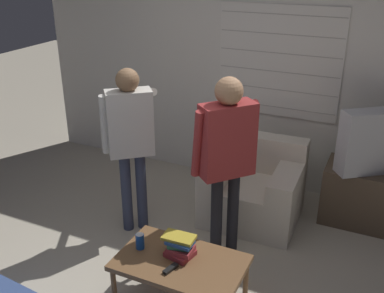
{
  "coord_description": "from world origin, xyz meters",
  "views": [
    {
      "loc": [
        1.48,
        -2.6,
        2.54
      ],
      "look_at": [
        0.02,
        0.54,
        1.0
      ],
      "focal_mm": 42.0,
      "sensor_mm": 36.0,
      "label": 1
    }
  ],
  "objects_px": {
    "soda_can": "(140,241)",
    "person_right_standing": "(226,148)",
    "armchair_beige": "(254,188)",
    "coffee_table": "(181,265)",
    "book_stack": "(180,247)",
    "person_left_standing": "(130,132)",
    "tv": "(382,141)",
    "spare_remote": "(171,269)"
  },
  "relations": [
    {
      "from": "tv",
      "to": "person_left_standing",
      "type": "xyz_separation_m",
      "value": [
        -2.08,
        -1.05,
        0.12
      ]
    },
    {
      "from": "person_right_standing",
      "to": "soda_can",
      "type": "height_order",
      "value": "person_right_standing"
    },
    {
      "from": "soda_can",
      "to": "spare_remote",
      "type": "xyz_separation_m",
      "value": [
        0.33,
        -0.13,
        -0.05
      ]
    },
    {
      "from": "person_left_standing",
      "to": "book_stack",
      "type": "relative_size",
      "value": 6.44
    },
    {
      "from": "coffee_table",
      "to": "person_right_standing",
      "type": "distance_m",
      "value": 0.99
    },
    {
      "from": "coffee_table",
      "to": "book_stack",
      "type": "relative_size",
      "value": 3.8
    },
    {
      "from": "person_left_standing",
      "to": "person_right_standing",
      "type": "relative_size",
      "value": 0.97
    },
    {
      "from": "coffee_table",
      "to": "person_right_standing",
      "type": "bearing_deg",
      "value": 85.12
    },
    {
      "from": "coffee_table",
      "to": "tv",
      "type": "xyz_separation_m",
      "value": [
        1.19,
        1.83,
        0.51
      ]
    },
    {
      "from": "person_left_standing",
      "to": "spare_remote",
      "type": "height_order",
      "value": "person_left_standing"
    },
    {
      "from": "book_stack",
      "to": "spare_remote",
      "type": "bearing_deg",
      "value": -86.21
    },
    {
      "from": "armchair_beige",
      "to": "tv",
      "type": "distance_m",
      "value": 1.29
    },
    {
      "from": "armchair_beige",
      "to": "soda_can",
      "type": "relative_size",
      "value": 7.44
    },
    {
      "from": "armchair_beige",
      "to": "tv",
      "type": "xyz_separation_m",
      "value": [
        1.09,
        0.37,
        0.57
      ]
    },
    {
      "from": "soda_can",
      "to": "book_stack",
      "type": "bearing_deg",
      "value": 8.24
    },
    {
      "from": "spare_remote",
      "to": "coffee_table",
      "type": "bearing_deg",
      "value": 97.13
    },
    {
      "from": "soda_can",
      "to": "spare_remote",
      "type": "height_order",
      "value": "soda_can"
    },
    {
      "from": "person_right_standing",
      "to": "coffee_table",
      "type": "bearing_deg",
      "value": -143.82
    },
    {
      "from": "soda_can",
      "to": "spare_remote",
      "type": "distance_m",
      "value": 0.36
    },
    {
      "from": "book_stack",
      "to": "person_left_standing",
      "type": "bearing_deg",
      "value": 139.7
    },
    {
      "from": "coffee_table",
      "to": "tv",
      "type": "distance_m",
      "value": 2.24
    },
    {
      "from": "coffee_table",
      "to": "soda_can",
      "type": "xyz_separation_m",
      "value": [
        -0.35,
        0.01,
        0.1
      ]
    },
    {
      "from": "person_left_standing",
      "to": "spare_remote",
      "type": "relative_size",
      "value": 11.79
    },
    {
      "from": "tv",
      "to": "person_right_standing",
      "type": "xyz_separation_m",
      "value": [
        -1.13,
        -1.1,
        0.16
      ]
    },
    {
      "from": "person_left_standing",
      "to": "tv",
      "type": "bearing_deg",
      "value": -13.02
    },
    {
      "from": "coffee_table",
      "to": "person_left_standing",
      "type": "relative_size",
      "value": 0.59
    },
    {
      "from": "coffee_table",
      "to": "armchair_beige",
      "type": "bearing_deg",
      "value": 85.88
    },
    {
      "from": "armchair_beige",
      "to": "tv",
      "type": "bearing_deg",
      "value": -162.99
    },
    {
      "from": "person_left_standing",
      "to": "soda_can",
      "type": "height_order",
      "value": "person_left_standing"
    },
    {
      "from": "coffee_table",
      "to": "person_right_standing",
      "type": "xyz_separation_m",
      "value": [
        0.06,
        0.73,
        0.66
      ]
    },
    {
      "from": "coffee_table",
      "to": "spare_remote",
      "type": "relative_size",
      "value": 6.95
    },
    {
      "from": "tv",
      "to": "soda_can",
      "type": "relative_size",
      "value": 6.13
    },
    {
      "from": "tv",
      "to": "book_stack",
      "type": "xyz_separation_m",
      "value": [
        -1.22,
        -1.77,
        -0.39
      ]
    },
    {
      "from": "soda_can",
      "to": "person_right_standing",
      "type": "bearing_deg",
      "value": 60.48
    },
    {
      "from": "person_right_standing",
      "to": "spare_remote",
      "type": "relative_size",
      "value": 12.11
    },
    {
      "from": "person_left_standing",
      "to": "book_stack",
      "type": "bearing_deg",
      "value": -80.12
    },
    {
      "from": "person_left_standing",
      "to": "soda_can",
      "type": "relative_size",
      "value": 12.72
    },
    {
      "from": "tv",
      "to": "book_stack",
      "type": "distance_m",
      "value": 2.19
    },
    {
      "from": "armchair_beige",
      "to": "coffee_table",
      "type": "xyz_separation_m",
      "value": [
        -0.1,
        -1.45,
        0.06
      ]
    },
    {
      "from": "armchair_beige",
      "to": "coffee_table",
      "type": "bearing_deg",
      "value": 84.07
    },
    {
      "from": "armchair_beige",
      "to": "spare_remote",
      "type": "xyz_separation_m",
      "value": [
        -0.12,
        -1.58,
        0.12
      ]
    },
    {
      "from": "coffee_table",
      "to": "person_left_standing",
      "type": "bearing_deg",
      "value": 138.66
    }
  ]
}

